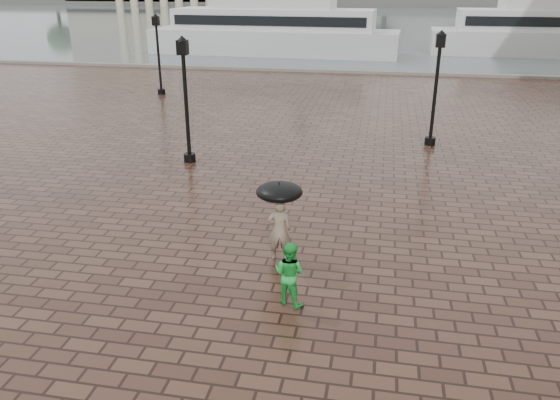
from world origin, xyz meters
name	(u,v)px	position (x,y,z in m)	size (l,w,h in m)	color
ground	(314,340)	(0.00, 0.00, 0.00)	(300.00, 300.00, 0.00)	#382219
harbour_water	(383,19)	(0.00, 92.00, 0.00)	(240.00, 240.00, 0.00)	#4A575B
quay_edge	(371,74)	(0.00, 32.00, 0.00)	(80.00, 0.60, 0.30)	slate
street_lamps	(248,76)	(-5.00, 15.33, 2.33)	(15.44, 12.44, 4.40)	black
adult_pedestrian	(279,230)	(-1.26, 3.09, 0.77)	(0.56, 0.37, 1.55)	gray
child_pedestrian	(289,273)	(-0.69, 1.19, 0.70)	(0.68, 0.53, 1.40)	green
ferry_near	(274,29)	(-9.10, 41.53, 2.19)	(22.48, 6.37, 7.30)	silver
umbrella	(279,192)	(-1.26, 3.09, 1.75)	(1.10, 1.10, 1.10)	black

